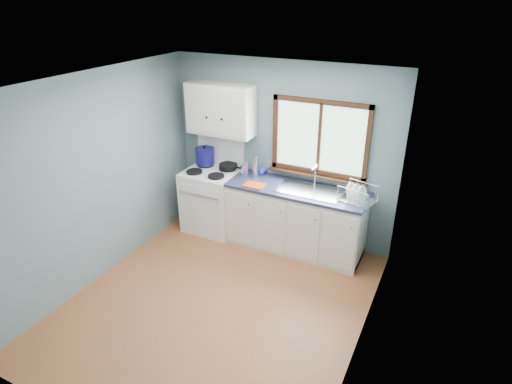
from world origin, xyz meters
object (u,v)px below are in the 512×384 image
at_px(sink, 309,195).
at_px(utensil_crock, 245,169).
at_px(base_cabinets, 295,222).
at_px(skillet, 228,166).
at_px(thermos, 255,166).
at_px(dish_rack, 357,196).
at_px(stockpot, 205,156).
at_px(gas_range, 212,198).

height_order(sink, utensil_crock, utensil_crock).
xyz_separation_m(base_cabinets, skillet, (-1.10, 0.14, 0.58)).
bearing_deg(base_cabinets, thermos, 171.57).
xyz_separation_m(base_cabinets, dish_rack, (0.80, -0.02, 0.57)).
bearing_deg(stockpot, dish_rack, -3.53).
xyz_separation_m(gas_range, skillet, (0.20, 0.15, 0.49)).
bearing_deg(base_cabinets, stockpot, 175.32).
bearing_deg(sink, gas_range, -179.29).
height_order(base_cabinets, skillet, skillet).
xyz_separation_m(gas_range, utensil_crock, (0.49, 0.12, 0.51)).
height_order(stockpot, thermos, thermos).
bearing_deg(sink, utensil_crock, 174.04).
xyz_separation_m(base_cabinets, sink, (0.18, -0.00, 0.45)).
distance_m(skillet, utensil_crock, 0.29).
bearing_deg(base_cabinets, utensil_crock, 172.77).
bearing_deg(thermos, utensil_crock, 177.78).
bearing_deg(dish_rack, utensil_crock, -170.85).
xyz_separation_m(sink, dish_rack, (0.62, -0.02, 0.12)).
bearing_deg(base_cabinets, dish_rack, -1.37).
distance_m(base_cabinets, sink, 0.48).
relative_size(sink, dish_rack, 1.77).
bearing_deg(skillet, dish_rack, -6.58).
bearing_deg(base_cabinets, skillet, 172.97).
bearing_deg(dish_rack, skillet, -171.17).
bearing_deg(stockpot, sink, -4.19).
height_order(stockpot, dish_rack, stockpot).
relative_size(gas_range, skillet, 3.35).
xyz_separation_m(base_cabinets, utensil_crock, (-0.81, 0.10, 0.60)).
relative_size(gas_range, sink, 1.62).
xyz_separation_m(skillet, dish_rack, (1.90, -0.16, -0.01)).
distance_m(gas_range, dish_rack, 2.16).
distance_m(sink, stockpot, 1.69).
height_order(sink, stockpot, stockpot).
bearing_deg(thermos, skillet, 175.03).
relative_size(gas_range, dish_rack, 2.86).
distance_m(skillet, stockpot, 0.40).
bearing_deg(dish_rack, stockpot, -170.04).
distance_m(gas_range, skillet, 0.55).
bearing_deg(dish_rack, gas_range, -166.52).
relative_size(stockpot, utensil_crock, 0.79).
distance_m(stockpot, thermos, 0.84).
height_order(sink, thermos, thermos).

